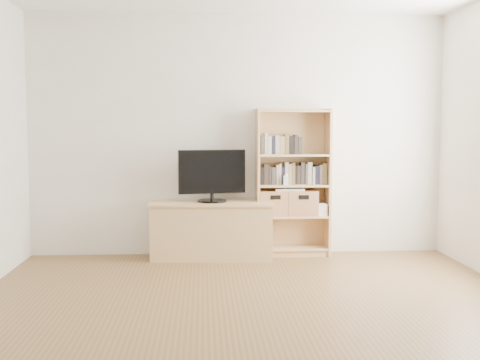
{
  "coord_description": "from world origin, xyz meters",
  "views": [
    {
      "loc": [
        -0.39,
        -4.04,
        1.42
      ],
      "look_at": [
        -0.02,
        1.9,
        0.87
      ],
      "focal_mm": 45.0,
      "sensor_mm": 36.0,
      "label": 1
    }
  ],
  "objects": [
    {
      "name": "magazine_stack",
      "position": [
        0.86,
        2.36,
        0.49
      ],
      "size": [
        0.17,
        0.24,
        0.11
      ],
      "primitive_type": "cube",
      "rotation": [
        0.0,
        0.0,
        0.04
      ],
      "color": "beige",
      "rests_on": "bookshelf"
    },
    {
      "name": "basket_left",
      "position": [
        0.37,
        2.35,
        0.58
      ],
      "size": [
        0.34,
        0.29,
        0.27
      ],
      "primitive_type": "cube",
      "rotation": [
        0.0,
        0.0,
        0.05
      ],
      "color": "#9B6A46",
      "rests_on": "bookshelf"
    },
    {
      "name": "back_wall",
      "position": [
        0.0,
        2.5,
        1.3
      ],
      "size": [
        4.5,
        0.02,
        2.6
      ],
      "primitive_type": "cube",
      "color": "silver",
      "rests_on": "floor"
    },
    {
      "name": "books_row_upper",
      "position": [
        0.41,
        2.37,
        1.19
      ],
      "size": [
        0.35,
        0.14,
        0.18
      ],
      "primitive_type": "cube",
      "rotation": [
        0.0,
        0.0,
        0.03
      ],
      "color": "black",
      "rests_on": "bookshelf"
    },
    {
      "name": "baby_monitor",
      "position": [
        0.5,
        2.27,
        0.82
      ],
      "size": [
        0.05,
        0.04,
        0.1
      ],
      "primitive_type": "cube",
      "rotation": [
        0.0,
        0.0,
        -0.08
      ],
      "color": "white",
      "rests_on": "bookshelf"
    },
    {
      "name": "television",
      "position": [
        -0.29,
        2.26,
        0.88
      ],
      "size": [
        0.71,
        0.17,
        0.56
      ],
      "primitive_type": "cube",
      "rotation": [
        0.0,
        0.0,
        0.17
      ],
      "color": "black",
      "rests_on": "tv_stand"
    },
    {
      "name": "floor",
      "position": [
        0.0,
        0.0,
        0.0
      ],
      "size": [
        4.5,
        5.0,
        0.01
      ],
      "primitive_type": "cube",
      "color": "brown",
      "rests_on": "ground"
    },
    {
      "name": "bookshelf",
      "position": [
        0.58,
        2.36,
        0.79
      ],
      "size": [
        0.8,
        0.29,
        1.59
      ],
      "primitive_type": "cube",
      "rotation": [
        0.0,
        0.0,
        0.02
      ],
      "color": "tan",
      "rests_on": "floor"
    },
    {
      "name": "books_row_mid",
      "position": [
        0.58,
        2.38,
        0.88
      ],
      "size": [
        0.82,
        0.18,
        0.22
      ],
      "primitive_type": "cube",
      "rotation": [
        0.0,
        0.0,
        0.03
      ],
      "color": "black",
      "rests_on": "bookshelf"
    },
    {
      "name": "front_wall",
      "position": [
        0.0,
        -2.5,
        1.3
      ],
      "size": [
        4.5,
        0.02,
        2.6
      ],
      "primitive_type": "cube",
      "color": "silver",
      "rests_on": "floor"
    },
    {
      "name": "basket_right",
      "position": [
        0.68,
        2.36,
        0.57
      ],
      "size": [
        0.33,
        0.27,
        0.27
      ],
      "primitive_type": "cube",
      "rotation": [
        0.0,
        0.0,
        0.01
      ],
      "color": "#9B6A46",
      "rests_on": "bookshelf"
    },
    {
      "name": "tv_stand",
      "position": [
        -0.29,
        2.26,
        0.29
      ],
      "size": [
        1.29,
        0.55,
        0.58
      ],
      "primitive_type": "cube",
      "rotation": [
        0.0,
        0.0,
        -0.06
      ],
      "color": "tan",
      "rests_on": "floor"
    },
    {
      "name": "laptop",
      "position": [
        0.54,
        2.35,
        0.72
      ],
      "size": [
        0.31,
        0.22,
        0.02
      ],
      "primitive_type": "cube",
      "rotation": [
        0.0,
        0.0,
        -0.0
      ],
      "color": "white",
      "rests_on": "basket_left"
    }
  ]
}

